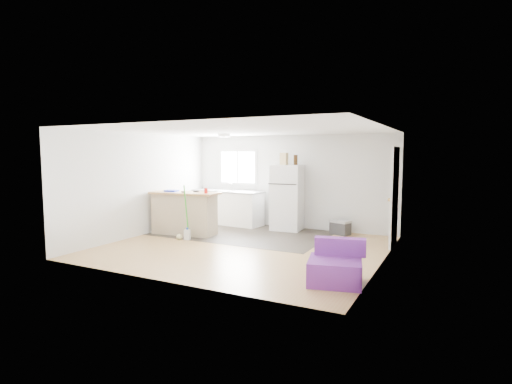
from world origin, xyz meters
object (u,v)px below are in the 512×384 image
peninsula (184,213)px  cleaner_jug (187,234)px  cooler (340,227)px  bottle_left (295,160)px  purple_seat (336,267)px  blue_tray (171,191)px  cardboard_box (284,159)px  bottle_right (296,160)px  kitchen_cabinets (228,207)px  refrigerator (287,198)px  red_cup (206,191)px  mop (181,229)px

peninsula → cleaner_jug: (0.43, -0.48, -0.39)m
cooler → bottle_left: size_ratio=2.11×
cooler → cleaner_jug: 3.61m
peninsula → purple_seat: bearing=-29.7°
cooler → blue_tray: 4.14m
peninsula → cardboard_box: cardboard_box is taller
cleaner_jug → bottle_right: 3.22m
peninsula → cleaner_jug: size_ratio=6.15×
kitchen_cabinets → cleaner_jug: kitchen_cabinets is taller
kitchen_cabinets → peninsula: (-0.19, -1.67, 0.04)m
kitchen_cabinets → cardboard_box: bearing=2.5°
refrigerator → bottle_left: (0.21, -0.05, 0.95)m
blue_tray → bottle_right: 3.14m
red_cup → cardboard_box: (1.27, 1.59, 0.72)m
red_cup → bottle_left: size_ratio=0.48×
peninsula → purple_seat: (4.21, -1.88, -0.28)m
kitchen_cabinets → bottle_right: size_ratio=8.49×
blue_tray → bottle_right: (2.54, 1.69, 0.74)m
purple_seat → bottle_right: size_ratio=3.68×
mop → cleaner_jug: bearing=-6.9°
cleaner_jug → red_cup: size_ratio=2.32×
cooler → refrigerator: bearing=-160.6°
blue_tray → peninsula: bearing=7.1°
red_cup → blue_tray: 0.98m
refrigerator → red_cup: 2.14m
refrigerator → purple_seat: (2.24, -3.51, -0.59)m
cooler → purple_seat: 3.64m
peninsula → cooler: bearing=20.8°
refrigerator → mop: refrigerator is taller
refrigerator → bottle_left: bottle_left is taller
kitchen_cabinets → cooler: size_ratio=4.02×
red_cup → peninsula: bearing=178.5°
red_cup → purple_seat: bearing=-27.4°
blue_tray → cardboard_box: 2.87m
kitchen_cabinets → blue_tray: kitchen_cabinets is taller
cooler → mop: bearing=-126.1°
kitchen_cabinets → cardboard_box: cardboard_box is taller
bottle_left → bottle_right: same height
cardboard_box → peninsula: bearing=-140.3°
cooler → blue_tray: size_ratio=1.76×
kitchen_cabinets → bottle_left: (1.99, -0.08, 1.30)m
cleaner_jug → red_cup: red_cup is taller
peninsula → refrigerator: 2.58m
cardboard_box → bottle_left: size_ratio=1.20×
cardboard_box → bottle_left: cardboard_box is taller
red_cup → blue_tray: (-0.98, -0.03, -0.04)m
kitchen_cabinets → red_cup: bearing=-69.8°
mop → cooler: bearing=14.8°
purple_seat → mop: size_ratio=0.74×
purple_seat → blue_tray: size_ratio=3.06×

